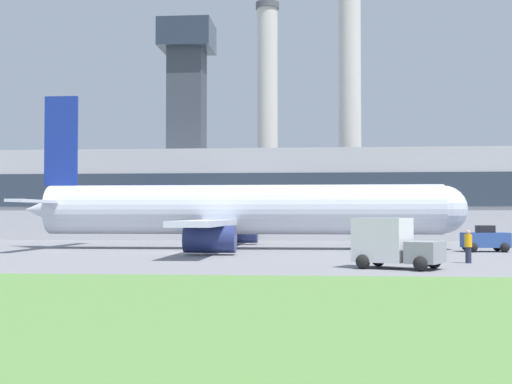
# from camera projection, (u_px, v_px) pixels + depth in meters

# --- Properties ---
(ground_plane) EXTENTS (400.00, 400.00, 0.00)m
(ground_plane) POSITION_uv_depth(u_px,v_px,m) (187.00, 253.00, 48.09)
(ground_plane) COLOR gray
(terminal_building) EXTENTS (86.71, 13.69, 23.78)m
(terminal_building) POSITION_uv_depth(u_px,v_px,m) (235.00, 193.00, 77.38)
(terminal_building) COLOR #B2B2B7
(terminal_building) RESTS_ON ground_plane
(smokestack_left) EXTENTS (3.48, 3.48, 34.16)m
(smokestack_left) POSITION_uv_depth(u_px,v_px,m) (267.00, 116.00, 105.41)
(smokestack_left) COLOR beige
(smokestack_left) RESTS_ON ground_plane
(smokestack_right) EXTENTS (3.66, 3.66, 36.94)m
(smokestack_right) POSITION_uv_depth(u_px,v_px,m) (350.00, 102.00, 101.25)
(smokestack_right) COLOR beige
(smokestack_right) RESTS_ON ground_plane
(airplane) EXTENTS (33.70, 29.86, 11.80)m
(airplane) POSITION_uv_depth(u_px,v_px,m) (236.00, 211.00, 53.91)
(airplane) COLOR silver
(airplane) RESTS_ON ground_plane
(pushback_tug) EXTENTS (3.21, 2.41, 1.84)m
(pushback_tug) POSITION_uv_depth(u_px,v_px,m) (485.00, 240.00, 49.74)
(pushback_tug) COLOR #2D4C93
(pushback_tug) RESTS_ON ground_plane
(baggage_truck) EXTENTS (4.53, 3.70, 2.43)m
(baggage_truck) POSITION_uv_depth(u_px,v_px,m) (392.00, 244.00, 34.18)
(baggage_truck) COLOR gray
(baggage_truck) RESTS_ON ground_plane
(ground_crew_person) EXTENTS (0.56, 0.56, 1.77)m
(ground_crew_person) POSITION_uv_depth(u_px,v_px,m) (468.00, 246.00, 37.99)
(ground_crew_person) COLOR #23283D
(ground_crew_person) RESTS_ON ground_plane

